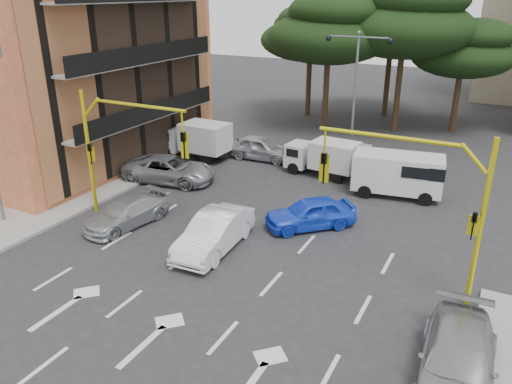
# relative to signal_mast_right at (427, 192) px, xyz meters

# --- Properties ---
(ground) EXTENTS (120.00, 120.00, 0.00)m
(ground) POSITION_rel_signal_mast_right_xyz_m (-6.80, -1.99, -3.88)
(ground) COLOR #28282B
(ground) RESTS_ON ground
(median_strip) EXTENTS (1.40, 6.00, 0.15)m
(median_strip) POSITION_rel_signal_mast_right_xyz_m (-6.80, 14.01, -3.81)
(median_strip) COLOR gray
(median_strip) RESTS_ON ground
(apartment_orange) EXTENTS (15.19, 16.15, 13.70)m
(apartment_orange) POSITION_rel_signal_mast_right_xyz_m (-24.76, 6.01, 2.97)
(apartment_orange) COLOR #B9523A
(apartment_orange) RESTS_ON ground
(pine_left_near) EXTENTS (9.15, 9.15, 10.23)m
(pine_left_near) POSITION_rel_signal_mast_right_xyz_m (-10.75, 19.96, 3.72)
(pine_left_near) COLOR #382616
(pine_left_near) RESTS_ON ground
(pine_center) EXTENTS (9.98, 9.98, 11.16)m
(pine_center) POSITION_rel_signal_mast_right_xyz_m (-5.75, 21.96, 4.41)
(pine_center) COLOR #382616
(pine_center) RESTS_ON ground
(pine_left_far) EXTENTS (8.32, 8.32, 9.30)m
(pine_left_far) POSITION_rel_signal_mast_right_xyz_m (-13.75, 23.96, 3.03)
(pine_left_far) COLOR #382616
(pine_left_far) RESTS_ON ground
(pine_right) EXTENTS (7.49, 7.49, 8.37)m
(pine_right) POSITION_rel_signal_mast_right_xyz_m (-1.75, 23.96, 2.33)
(pine_right) COLOR #382616
(pine_right) RESTS_ON ground
(pine_back) EXTENTS (9.15, 9.15, 10.23)m
(pine_back) POSITION_rel_signal_mast_right_xyz_m (-7.75, 26.96, 3.72)
(pine_back) COLOR #382616
(pine_back) RESTS_ON ground
(signal_mast_right) EXTENTS (5.79, 0.37, 6.00)m
(signal_mast_right) POSITION_rel_signal_mast_right_xyz_m (0.00, 0.00, 0.00)
(signal_mast_right) COLOR yellow
(signal_mast_right) RESTS_ON ground
(signal_mast_left) EXTENTS (5.79, 0.37, 6.00)m
(signal_mast_left) POSITION_rel_signal_mast_right_xyz_m (-13.61, 0.00, 0.00)
(signal_mast_left) COLOR yellow
(signal_mast_left) RESTS_ON ground
(street_lamp_center) EXTENTS (4.16, 0.36, 7.77)m
(street_lamp_center) POSITION_rel_signal_mast_right_xyz_m (-6.80, 14.01, 1.54)
(street_lamp_center) COLOR slate
(street_lamp_center) RESTS_ON median_strip
(car_white_hatch) EXTENTS (1.90, 4.80, 1.55)m
(car_white_hatch) POSITION_rel_signal_mast_right_xyz_m (-8.10, -0.66, -3.11)
(car_white_hatch) COLOR white
(car_white_hatch) RESTS_ON ground
(car_blue_compact) EXTENTS (4.16, 4.07, 1.42)m
(car_blue_compact) POSITION_rel_signal_mast_right_xyz_m (-5.30, 3.16, -3.18)
(car_blue_compact) COLOR blue
(car_blue_compact) RESTS_ON ground
(car_silver_wagon) EXTENTS (2.47, 4.55, 1.25)m
(car_silver_wagon) POSITION_rel_signal_mast_right_xyz_m (-12.93, -0.55, -3.26)
(car_silver_wagon) COLOR #A7ABB0
(car_silver_wagon) RESTS_ON ground
(car_silver_cross_a) EXTENTS (5.60, 3.28, 1.46)m
(car_silver_cross_a) POSITION_rel_signal_mast_right_xyz_m (-14.59, 5.01, -3.15)
(car_silver_cross_a) COLOR #919399
(car_silver_cross_a) RESTS_ON ground
(car_silver_cross_b) EXTENTS (4.48, 1.95, 1.51)m
(car_silver_cross_b) POSITION_rel_signal_mast_right_xyz_m (-11.80, 11.01, -3.13)
(car_silver_cross_b) COLOR #A1A4A9
(car_silver_cross_b) RESTS_ON ground
(car_silver_parked) EXTENTS (2.30, 5.08, 1.44)m
(car_silver_parked) POSITION_rel_signal_mast_right_xyz_m (1.90, -4.16, -3.16)
(car_silver_parked) COLOR gray
(car_silver_parked) RESTS_ON ground
(van_white) EXTENTS (4.81, 2.72, 2.28)m
(van_white) POSITION_rel_signal_mast_right_xyz_m (-2.70, 8.90, -2.75)
(van_white) COLOR silver
(van_white) RESTS_ON ground
(box_truck_a) EXTENTS (4.88, 2.12, 2.38)m
(box_truck_a) POSITION_rel_signal_mast_right_xyz_m (-15.80, 9.34, -2.69)
(box_truck_a) COLOR silver
(box_truck_a) RESTS_ON ground
(box_truck_b) EXTENTS (4.47, 2.20, 2.13)m
(box_truck_b) POSITION_rel_signal_mast_right_xyz_m (-7.30, 10.03, -2.82)
(box_truck_b) COLOR silver
(box_truck_b) RESTS_ON ground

